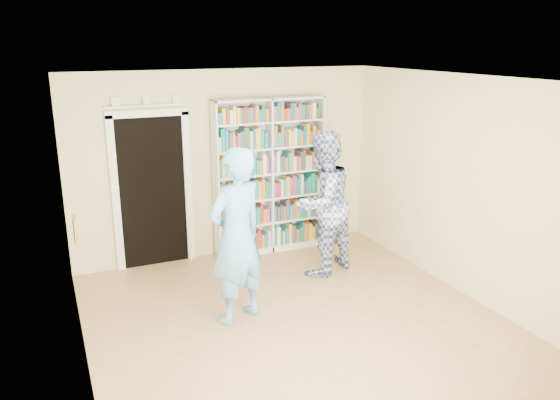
{
  "coord_description": "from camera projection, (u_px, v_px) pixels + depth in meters",
  "views": [
    {
      "loc": [
        -2.42,
        -4.87,
        3.08
      ],
      "look_at": [
        0.13,
        0.9,
        1.23
      ],
      "focal_mm": 35.0,
      "sensor_mm": 36.0,
      "label": 1
    }
  ],
  "objects": [
    {
      "name": "floor",
      "position": [
        302.0,
        328.0,
        6.08
      ],
      "size": [
        5.0,
        5.0,
        0.0
      ],
      "primitive_type": "plane",
      "color": "#957148",
      "rests_on": "ground"
    },
    {
      "name": "ceiling",
      "position": [
        305.0,
        80.0,
        5.31
      ],
      "size": [
        5.0,
        5.0,
        0.0
      ],
      "primitive_type": "plane",
      "rotation": [
        3.14,
        0.0,
        0.0
      ],
      "color": "white",
      "rests_on": "wall_back"
    },
    {
      "name": "wall_back",
      "position": [
        227.0,
        164.0,
        7.89
      ],
      "size": [
        4.5,
        0.0,
        4.5
      ],
      "primitive_type": "plane",
      "rotation": [
        1.57,
        0.0,
        0.0
      ],
      "color": "beige",
      "rests_on": "floor"
    },
    {
      "name": "wall_left",
      "position": [
        75.0,
        243.0,
        4.82
      ],
      "size": [
        0.0,
        5.0,
        5.0
      ],
      "primitive_type": "plane",
      "rotation": [
        1.57,
        0.0,
        1.57
      ],
      "color": "beige",
      "rests_on": "floor"
    },
    {
      "name": "wall_right",
      "position": [
        471.0,
        189.0,
        6.57
      ],
      "size": [
        0.0,
        5.0,
        5.0
      ],
      "primitive_type": "plane",
      "rotation": [
        1.57,
        0.0,
        -1.57
      ],
      "color": "beige",
      "rests_on": "floor"
    },
    {
      "name": "bookshelf",
      "position": [
        269.0,
        176.0,
        8.03
      ],
      "size": [
        1.67,
        0.31,
        2.29
      ],
      "rotation": [
        0.0,
        0.0,
        0.1
      ],
      "color": "white",
      "rests_on": "floor"
    },
    {
      "name": "doorway",
      "position": [
        152.0,
        184.0,
        7.49
      ],
      "size": [
        1.1,
        0.08,
        2.43
      ],
      "color": "black",
      "rests_on": "floor"
    },
    {
      "name": "wall_art",
      "position": [
        76.0,
        231.0,
        4.99
      ],
      "size": [
        0.03,
        0.25,
        0.25
      ],
      "primitive_type": "cube",
      "color": "brown",
      "rests_on": "wall_left"
    },
    {
      "name": "man_blue",
      "position": [
        237.0,
        237.0,
        5.99
      ],
      "size": [
        0.86,
        0.71,
        2.0
      ],
      "primitive_type": "imported",
      "rotation": [
        0.0,
        0.0,
        3.52
      ],
      "color": "#63A7DD",
      "rests_on": "floor"
    },
    {
      "name": "man_plaid",
      "position": [
        322.0,
        204.0,
        7.29
      ],
      "size": [
        1.16,
        1.04,
        1.96
      ],
      "primitive_type": "imported",
      "rotation": [
        0.0,
        0.0,
        3.53
      ],
      "color": "#2F4992",
      "rests_on": "floor"
    },
    {
      "name": "paper_sheet",
      "position": [
        335.0,
        210.0,
        7.19
      ],
      "size": [
        0.18,
        0.09,
        0.27
      ],
      "primitive_type": "cube",
      "rotation": [
        0.0,
        0.0,
        0.42
      ],
      "color": "white",
      "rests_on": "man_plaid"
    }
  ]
}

